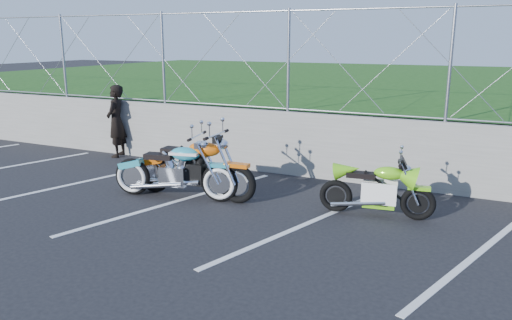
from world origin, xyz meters
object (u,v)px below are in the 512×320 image
at_px(cruiser_turquoise, 177,173).
at_px(person_standing, 116,121).
at_px(sportbike_green, 378,192).
at_px(naked_orange, 195,170).

height_order(cruiser_turquoise, person_standing, person_standing).
relative_size(sportbike_green, person_standing, 1.06).
bearing_deg(sportbike_green, naked_orange, -179.47).
distance_m(naked_orange, sportbike_green, 3.11).
bearing_deg(cruiser_turquoise, person_standing, 135.29).
bearing_deg(naked_orange, cruiser_turquoise, -150.91).
distance_m(naked_orange, person_standing, 3.88).
distance_m(cruiser_turquoise, person_standing, 3.74).
xyz_separation_m(naked_orange, sportbike_green, (3.08, 0.43, -0.10)).
height_order(cruiser_turquoise, naked_orange, naked_orange).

